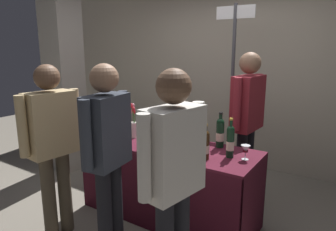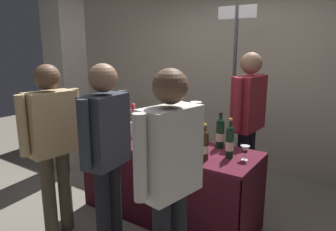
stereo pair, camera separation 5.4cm
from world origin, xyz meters
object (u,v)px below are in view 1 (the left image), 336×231
concrete_pillar (62,45)px  tasting_table (168,168)px  wine_glass_near_vendor (156,129)px  wine_glass_near_taster (188,135)px  featured_wine_bottle (230,141)px  booth_signpost (232,80)px  wine_glass_mid (246,149)px  vendor_presenter (247,113)px  display_bottle_0 (122,122)px  flower_vase (133,125)px  taster_foreground_right (107,147)px

concrete_pillar → tasting_table: concrete_pillar is taller
wine_glass_near_vendor → wine_glass_near_taster: 0.38m
featured_wine_bottle → booth_signpost: 1.32m
wine_glass_mid → vendor_presenter: vendor_presenter is taller
display_bottle_0 → wine_glass_near_vendor: (0.44, 0.03, -0.03)m
featured_wine_bottle → wine_glass_near_taster: size_ratio=2.64×
tasting_table → vendor_presenter: bearing=56.0°
flower_vase → wine_glass_near_taster: bearing=10.5°
wine_glass_near_vendor → wine_glass_near_taster: (0.38, 0.02, -0.00)m
wine_glass_near_taster → vendor_presenter: (0.37, 0.64, 0.14)m
wine_glass_near_vendor → wine_glass_mid: (1.01, -0.09, -0.01)m
wine_glass_mid → booth_signpost: 1.37m
wine_glass_near_vendor → tasting_table: bearing=-27.1°
wine_glass_mid → display_bottle_0: bearing=177.8°
booth_signpost → wine_glass_mid: bearing=-62.7°
featured_wine_bottle → taster_foreground_right: size_ratio=0.22×
display_bottle_0 → taster_foreground_right: size_ratio=0.19×
flower_vase → vendor_presenter: (0.99, 0.76, 0.11)m
display_bottle_0 → flower_vase: 0.21m
wine_glass_mid → featured_wine_bottle: bearing=-173.0°
wine_glass_mid → vendor_presenter: bearing=108.5°
wine_glass_near_vendor → vendor_presenter: size_ratio=0.08×
wine_glass_mid → wine_glass_near_taster: wine_glass_near_taster is taller
wine_glass_near_vendor → display_bottle_0: bearing=-175.5°
wine_glass_mid → booth_signpost: (-0.59, 1.15, 0.46)m
wine_glass_mid → taster_foreground_right: (-0.84, -0.80, 0.09)m
concrete_pillar → wine_glass_mid: bearing=-6.4°
flower_vase → booth_signpost: (0.65, 1.15, 0.42)m
wine_glass_near_taster → flower_vase: size_ratio=0.36×
display_bottle_0 → wine_glass_near_vendor: display_bottle_0 is taller
wine_glass_mid → booth_signpost: bearing=117.3°
booth_signpost → wine_glass_near_taster: bearing=-91.6°
concrete_pillar → booth_signpost: 2.32m
wine_glass_mid → flower_vase: bearing=-179.7°
concrete_pillar → flower_vase: size_ratio=9.50×
tasting_table → flower_vase: 0.60m
flower_vase → booth_signpost: 1.39m
concrete_pillar → wine_glass_mid: size_ratio=27.24×
booth_signpost → display_bottle_0: bearing=-127.9°
taster_foreground_right → booth_signpost: bearing=-14.5°
featured_wine_bottle → taster_foreground_right: bearing=-132.2°
tasting_table → featured_wine_bottle: size_ratio=5.04×
wine_glass_near_vendor → flower_vase: size_ratio=0.37×
concrete_pillar → wine_glass_near_taster: bearing=-5.4°
wine_glass_near_vendor → featured_wine_bottle: bearing=-6.9°
concrete_pillar → featured_wine_bottle: bearing=-7.1°
flower_vase → concrete_pillar: bearing=168.0°
featured_wine_bottle → display_bottle_0: 1.31m
vendor_presenter → tasting_table: bearing=-29.9°
concrete_pillar → featured_wine_bottle: concrete_pillar is taller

